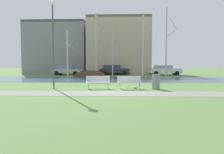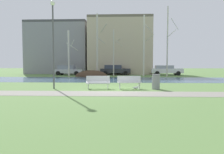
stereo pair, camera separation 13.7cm
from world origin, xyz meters
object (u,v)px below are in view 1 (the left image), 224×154
object	(u,v)px
seagull	(136,87)
parked_sedan_second_dark	(114,70)
streetlamp	(53,31)
parked_hatch_third_white	(165,70)
parked_van_nearest_silver	(67,70)
bench_right	(129,82)
bench_left	(98,82)
trash_bin	(156,81)

from	to	relation	value
seagull	parked_sedan_second_dark	distance (m)	18.57
streetlamp	parked_hatch_third_white	xyz separation A→B (m)	(11.25, 18.09, -3.09)
seagull	parked_hatch_third_white	distance (m)	19.21
parked_van_nearest_silver	streetlamp	bearing A→B (deg)	-78.74
parked_hatch_third_white	parked_sedan_second_dark	bearing A→B (deg)	179.12
bench_right	seagull	bearing A→B (deg)	-32.80
bench_left	streetlamp	bearing A→B (deg)	-179.60
bench_right	parked_van_nearest_silver	distance (m)	19.56
bench_left	parked_sedan_second_dark	size ratio (longest dim) A/B	0.36
trash_bin	parked_sedan_second_dark	size ratio (longest dim) A/B	0.22
parked_sedan_second_dark	bench_right	bearing A→B (deg)	-85.09
bench_right	parked_van_nearest_silver	xyz separation A→B (m)	(-8.62, 17.55, 0.30)
trash_bin	parked_hatch_third_white	size ratio (longest dim) A/B	0.21
bench_right	parked_hatch_third_white	world-z (taller)	parked_hatch_third_white
bench_left	bench_right	size ratio (longest dim) A/B	1.00
seagull	streetlamp	world-z (taller)	streetlamp
bench_left	bench_right	distance (m)	2.11
trash_bin	parked_sedan_second_dark	bearing A→B (deg)	100.33
bench_right	parked_van_nearest_silver	size ratio (longest dim) A/B	0.39
parked_van_nearest_silver	parked_hatch_third_white	distance (m)	14.76
trash_bin	seagull	world-z (taller)	trash_bin
streetlamp	bench_left	bearing A→B (deg)	0.40
bench_right	parked_van_nearest_silver	bearing A→B (deg)	116.15
bench_left	parked_hatch_third_white	world-z (taller)	parked_hatch_third_white
streetlamp	parked_van_nearest_silver	xyz separation A→B (m)	(-3.50, 17.57, -3.10)
parked_van_nearest_silver	parked_sedan_second_dark	distance (m)	7.08
streetlamp	parked_sedan_second_dark	bearing A→B (deg)	78.94
trash_bin	bench_right	bearing A→B (deg)	178.61
trash_bin	streetlamp	distance (m)	7.66
streetlamp	parked_hatch_third_white	size ratio (longest dim) A/B	1.27
bench_right	seagull	distance (m)	0.60
bench_left	trash_bin	world-z (taller)	trash_bin
parked_sedan_second_dark	parked_hatch_third_white	distance (m)	7.69
bench_right	parked_sedan_second_dark	xyz separation A→B (m)	(-1.56, 18.19, 0.33)
parked_sedan_second_dark	trash_bin	bearing A→B (deg)	-79.67
bench_right	parked_hatch_third_white	distance (m)	19.08
trash_bin	seagull	bearing A→B (deg)	-170.57
bench_right	parked_hatch_third_white	xyz separation A→B (m)	(6.13, 18.07, 0.31)
seagull	parked_van_nearest_silver	distance (m)	19.99
bench_right	bench_left	bearing A→B (deg)	180.00
parked_sedan_second_dark	parked_van_nearest_silver	bearing A→B (deg)	-174.88
bench_right	parked_hatch_third_white	bearing A→B (deg)	71.26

